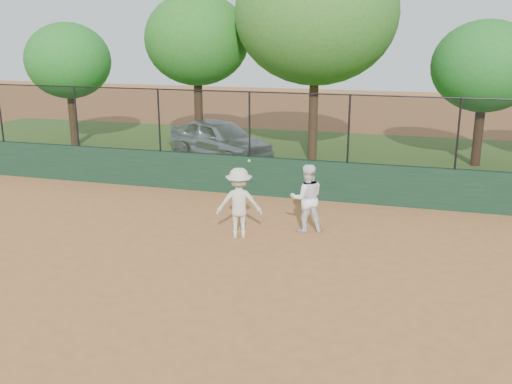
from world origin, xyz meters
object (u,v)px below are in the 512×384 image
(parked_car, at_px, (220,139))
(tree_0, at_px, (68,61))
(tree_1, at_px, (197,40))
(tree_2, at_px, (316,14))
(player_main, at_px, (239,203))
(player_second, at_px, (307,198))
(tree_3, at_px, (485,67))

(parked_car, relative_size, tree_0, 0.89)
(tree_1, relative_size, tree_2, 0.79)
(tree_2, bearing_deg, parked_car, -163.75)
(player_main, bearing_deg, tree_2, 89.45)
(player_second, bearing_deg, tree_1, -75.91)
(tree_2, bearing_deg, tree_1, 172.81)
(tree_2, bearing_deg, player_second, -80.39)
(tree_1, relative_size, tree_3, 1.21)
(player_main, distance_m, tree_2, 10.38)
(player_main, bearing_deg, tree_1, 116.60)
(parked_car, bearing_deg, player_second, -116.62)
(tree_2, bearing_deg, tree_3, 6.17)
(player_second, distance_m, tree_1, 11.73)
(parked_car, distance_m, tree_2, 6.00)
(tree_0, relative_size, tree_1, 0.82)
(player_main, xyz_separation_m, tree_3, (6.25, 9.94, 2.80))
(tree_0, height_order, tree_2, tree_2)
(parked_car, relative_size, tree_1, 0.73)
(player_second, xyz_separation_m, tree_1, (-6.48, 9.05, 3.71))
(tree_1, bearing_deg, player_main, -63.40)
(player_second, xyz_separation_m, tree_0, (-12.17, 8.34, 2.81))
(tree_0, relative_size, tree_3, 0.99)
(player_second, distance_m, player_main, 1.74)
(player_main, xyz_separation_m, tree_0, (-10.66, 9.20, 2.81))
(parked_car, relative_size, tree_2, 0.58)
(parked_car, xyz_separation_m, tree_3, (9.69, 1.69, 2.87))
(tree_1, xyz_separation_m, tree_2, (5.05, -0.64, 0.96))
(parked_car, bearing_deg, tree_0, 111.98)
(tree_0, bearing_deg, player_second, -34.43)
(player_main, xyz_separation_m, tree_1, (-4.96, 9.91, 3.71))
(tree_0, bearing_deg, player_main, -40.81)
(player_second, relative_size, tree_3, 0.33)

